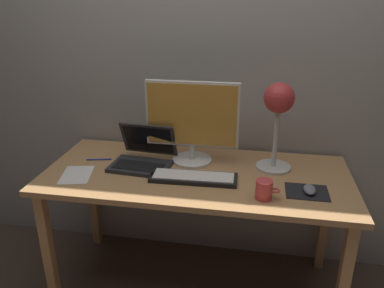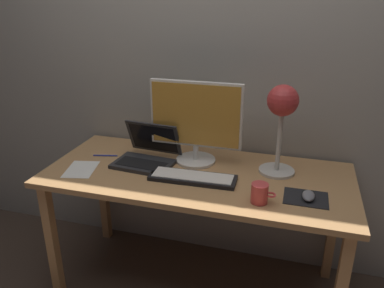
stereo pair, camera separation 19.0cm
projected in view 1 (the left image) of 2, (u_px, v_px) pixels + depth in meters
name	position (u px, v px, depth m)	size (l,w,h in m)	color
ground_plane	(196.00, 283.00, 2.29)	(4.80, 4.80, 0.00)	#47382D
back_wall	(208.00, 53.00, 2.17)	(4.80, 0.06, 2.60)	#9E998E
desk	(196.00, 186.00, 2.05)	(1.60, 0.70, 0.74)	tan
monitor	(192.00, 120.00, 2.06)	(0.50, 0.22, 0.45)	silver
keyboard_main	(194.00, 177.00, 1.93)	(0.44, 0.15, 0.03)	black
laptop	(144.00, 153.00, 2.10)	(0.34, 0.31, 0.21)	#28282B
desk_lamp	(278.00, 108.00, 1.94)	(0.19, 0.19, 0.47)	beige
mousepad	(307.00, 192.00, 1.82)	(0.20, 0.16, 0.00)	black
mouse	(310.00, 189.00, 1.80)	(0.06, 0.10, 0.03)	slate
coffee_mug	(264.00, 190.00, 1.75)	(0.11, 0.08, 0.09)	#CC3F3F
paper_sheet_near_mouse	(77.00, 175.00, 1.99)	(0.15, 0.21, 0.00)	white
pen	(99.00, 159.00, 2.16)	(0.01, 0.01, 0.14)	#2633A5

